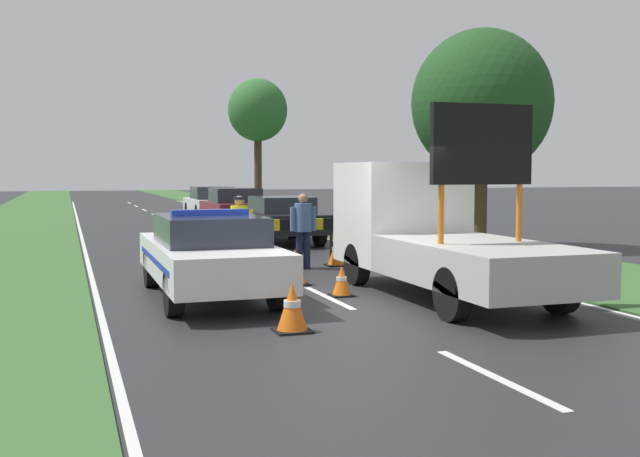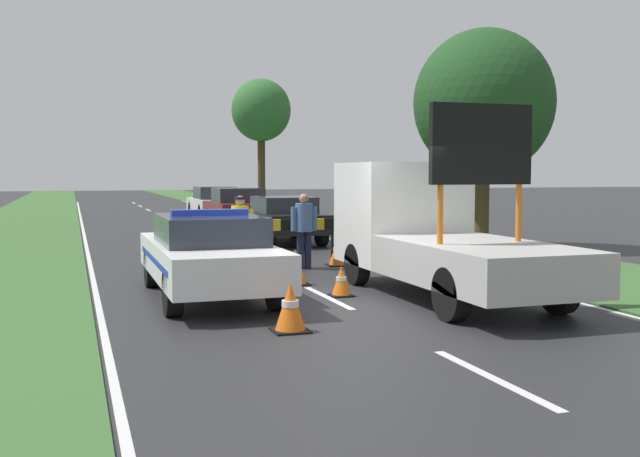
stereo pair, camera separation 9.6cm
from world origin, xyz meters
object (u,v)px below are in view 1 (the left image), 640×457
object	(u,v)px
police_officer	(240,227)
queued_car_van_white	(211,202)
work_truck	(430,231)
queued_car_wagon_maroon	(235,208)
pedestrian_civilian	(303,225)
traffic_cone_near_police	(248,265)
queued_car_sedan_black	(281,218)
traffic_cone_near_truck	(342,281)
roadside_tree_near_left	(258,111)
traffic_cone_behind_barrier	(292,307)
traffic_cone_lane_edge	(337,251)
roadside_tree_near_right	(481,104)
road_barrier	(279,228)
traffic_cone_centre_front	(295,267)
police_car	(209,254)

from	to	relation	value
police_officer	queued_car_van_white	distance (m)	17.66
work_truck	queued_car_wagon_maroon	size ratio (longest dim) A/B	1.45
work_truck	pedestrian_civilian	distance (m)	3.91
police_officer	pedestrian_civilian	bearing A→B (deg)	159.41
traffic_cone_near_police	queued_car_sedan_black	world-z (taller)	queued_car_sedan_black
traffic_cone_near_truck	roadside_tree_near_left	xyz separation A→B (m)	(4.42, 23.50, 4.79)
traffic_cone_behind_barrier	traffic_cone_lane_edge	xyz separation A→B (m)	(2.98, 6.44, 0.01)
work_truck	pedestrian_civilian	world-z (taller)	work_truck
roadside_tree_near_right	pedestrian_civilian	bearing A→B (deg)	-155.32
road_barrier	traffic_cone_centre_front	size ratio (longest dim) A/B	4.50
traffic_cone_centre_front	queued_car_sedan_black	size ratio (longest dim) A/B	0.15
traffic_cone_near_police	traffic_cone_near_truck	size ratio (longest dim) A/B	1.01
road_barrier	police_officer	size ratio (longest dim) A/B	1.88
traffic_cone_lane_edge	roadside_tree_near_left	bearing A→B (deg)	81.10
pedestrian_civilian	traffic_cone_near_police	size ratio (longest dim) A/B	3.15
traffic_cone_near_police	roadside_tree_near_left	xyz separation A→B (m)	(5.43, 20.86, 4.79)
traffic_cone_near_truck	traffic_cone_behind_barrier	xyz separation A→B (m)	(-1.62, -2.47, 0.07)
pedestrian_civilian	traffic_cone_lane_edge	xyz separation A→B (m)	(0.90, 0.30, -0.64)
traffic_cone_near_police	queued_car_sedan_black	bearing A→B (deg)	69.36
traffic_cone_near_truck	pedestrian_civilian	bearing A→B (deg)	82.74
police_officer	roadside_tree_near_right	world-z (taller)	roadside_tree_near_right
road_barrier	roadside_tree_near_left	bearing A→B (deg)	74.32
queued_car_wagon_maroon	roadside_tree_near_left	size ratio (longest dim) A/B	0.60
pedestrian_civilian	road_barrier	bearing A→B (deg)	139.37
traffic_cone_lane_edge	traffic_cone_near_police	bearing A→B (deg)	-150.75
traffic_cone_centre_front	police_officer	bearing A→B (deg)	106.70
police_officer	traffic_cone_near_police	world-z (taller)	police_officer
roadside_tree_near_right	traffic_cone_centre_front	bearing A→B (deg)	-144.33
work_truck	pedestrian_civilian	xyz separation A→B (m)	(-1.17, 3.73, -0.12)
traffic_cone_near_truck	roadside_tree_near_left	distance (m)	24.39
roadside_tree_near_left	traffic_cone_centre_front	bearing A→B (deg)	-102.31
traffic_cone_near_truck	queued_car_sedan_black	bearing A→B (deg)	80.21
traffic_cone_behind_barrier	queued_car_van_white	xyz separation A→B (m)	(3.28, 23.45, 0.46)
road_barrier	roadside_tree_near_left	distance (m)	20.40
police_car	traffic_cone_behind_barrier	xyz separation A→B (m)	(0.56, -3.04, -0.41)
traffic_cone_behind_barrier	roadside_tree_near_right	distance (m)	12.63
traffic_cone_lane_edge	roadside_tree_near_right	xyz separation A→B (m)	(5.16, 2.49, 3.68)
roadside_tree_near_right	queued_car_van_white	bearing A→B (deg)	108.54
police_car	police_officer	world-z (taller)	police_officer
work_truck	queued_car_wagon_maroon	world-z (taller)	work_truck
roadside_tree_near_left	queued_car_van_white	bearing A→B (deg)	-137.63
traffic_cone_near_police	queued_car_wagon_maroon	bearing A→B (deg)	78.94
traffic_cone_behind_barrier	queued_car_van_white	bearing A→B (deg)	82.05
queued_car_sedan_black	police_officer	bearing A→B (deg)	66.93
traffic_cone_lane_edge	roadside_tree_near_left	world-z (taller)	roadside_tree_near_left
traffic_cone_near_truck	traffic_cone_lane_edge	size ratio (longest dim) A/B	0.77
traffic_cone_lane_edge	queued_car_wagon_maroon	size ratio (longest dim) A/B	0.17
police_car	road_barrier	distance (m)	4.09
traffic_cone_near_police	queued_car_sedan_black	size ratio (longest dim) A/B	0.12
roadside_tree_near_right	traffic_cone_lane_edge	bearing A→B (deg)	-154.29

